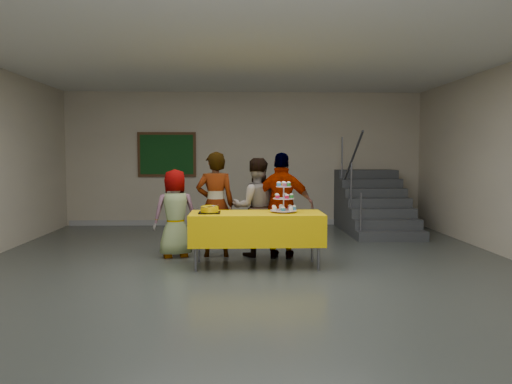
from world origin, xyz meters
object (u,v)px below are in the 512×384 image
at_px(schoolchild_b, 215,204).
at_px(bake_table, 257,228).
at_px(bear_cake, 210,209).
at_px(staircase, 372,207).
at_px(schoolchild_c, 256,207).
at_px(schoolchild_d, 282,206).
at_px(cupcake_stand, 284,200).
at_px(schoolchild_a, 175,213).
at_px(noticeboard, 167,155).

bearing_deg(schoolchild_b, bake_table, 126.27).
xyz_separation_m(bear_cake, staircase, (3.25, 3.44, -0.34)).
relative_size(schoolchild_c, schoolchild_d, 0.95).
xyz_separation_m(cupcake_stand, schoolchild_a, (-1.62, 0.70, -0.26)).
xyz_separation_m(bake_table, schoolchild_d, (0.42, 0.56, 0.26)).
height_order(bear_cake, schoolchild_a, schoolchild_a).
bearing_deg(schoolchild_b, schoolchild_c, 177.56).
bearing_deg(noticeboard, bear_cake, -74.44).
height_order(staircase, noticeboard, noticeboard).
bearing_deg(cupcake_stand, bear_cake, -177.19).
bearing_deg(schoolchild_d, bear_cake, 40.23).
xyz_separation_m(schoolchild_d, staircase, (2.17, 2.85, -0.32)).
xyz_separation_m(cupcake_stand, schoolchild_b, (-1.00, 0.71, -0.12)).
relative_size(bear_cake, schoolchild_b, 0.22).
relative_size(cupcake_stand, bear_cake, 1.24).
bearing_deg(schoolchild_d, schoolchild_b, 2.00).
height_order(cupcake_stand, bear_cake, cupcake_stand).
distance_m(schoolchild_a, schoolchild_c, 1.26).
height_order(bear_cake, schoolchild_b, schoolchild_b).
height_order(bake_table, schoolchild_d, schoolchild_d).
bearing_deg(noticeboard, staircase, -10.66).
distance_m(schoolchild_b, noticeboard, 3.81).
relative_size(schoolchild_c, staircase, 0.64).
xyz_separation_m(schoolchild_b, noticeboard, (-1.24, 3.51, 0.78)).
bearing_deg(bear_cake, cupcake_stand, 2.81).
distance_m(bake_table, schoolchild_d, 0.74).
xyz_separation_m(cupcake_stand, noticeboard, (-2.24, 4.23, 0.66)).
xyz_separation_m(schoolchild_a, noticeboard, (-0.62, 3.53, 0.92)).
bearing_deg(schoolchild_d, schoolchild_a, 6.02).
bearing_deg(schoolchild_b, staircase, -143.84).
bearing_deg(schoolchild_a, schoolchild_d, 157.38).
xyz_separation_m(bake_table, schoolchild_b, (-0.62, 0.73, 0.26)).
bearing_deg(bear_cake, bake_table, 2.90).
height_order(bake_table, noticeboard, noticeboard).
relative_size(bear_cake, staircase, 0.15).
relative_size(schoolchild_a, schoolchild_d, 0.84).
height_order(schoolchild_a, schoolchild_d, schoolchild_d).
distance_m(cupcake_stand, schoolchild_c, 0.83).
distance_m(schoolchild_d, noticeboard, 4.40).
relative_size(schoolchild_c, noticeboard, 1.19).
height_order(schoolchild_d, staircase, staircase).
xyz_separation_m(bake_table, noticeboard, (-1.85, 4.25, 1.04)).
relative_size(bake_table, bear_cake, 5.25).
relative_size(bake_table, staircase, 0.78).
height_order(schoolchild_a, noticeboard, noticeboard).
relative_size(cupcake_stand, staircase, 0.19).
relative_size(cupcake_stand, schoolchild_a, 0.33).
xyz_separation_m(bear_cake, noticeboard, (-1.19, 4.28, 0.77)).
xyz_separation_m(schoolchild_c, staircase, (2.57, 2.66, -0.28)).
height_order(schoolchild_a, staircase, staircase).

